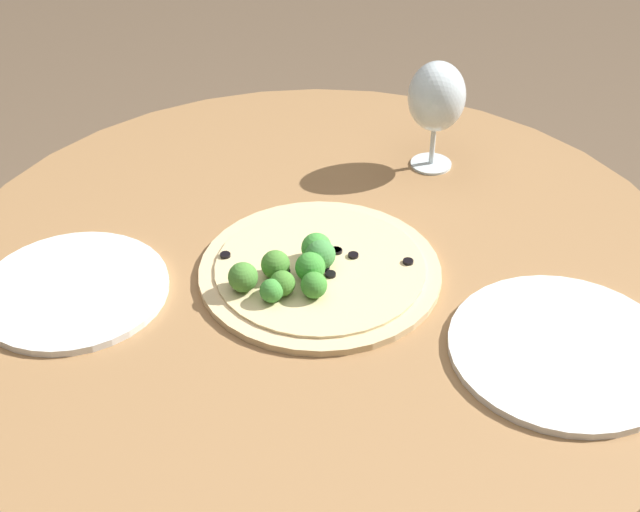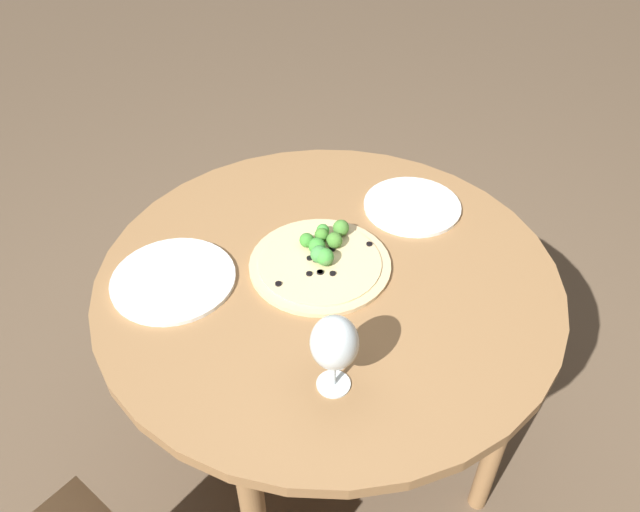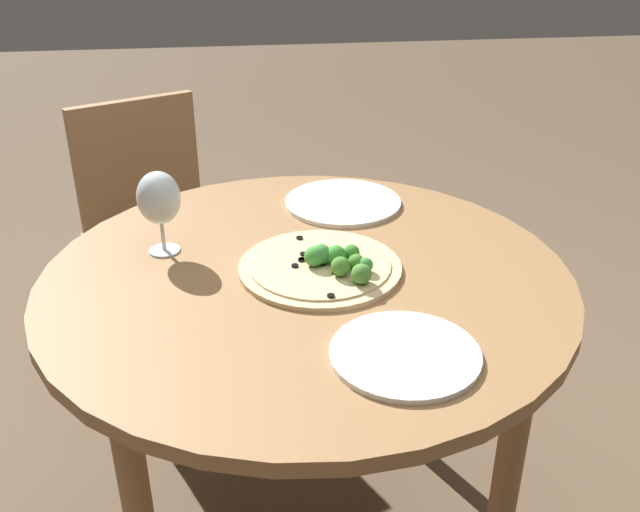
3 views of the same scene
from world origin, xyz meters
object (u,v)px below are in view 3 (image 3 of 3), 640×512
pizza (324,265)px  wine_glass (159,199)px  chair (158,232)px  plate_far (405,354)px  plate_near (343,202)px

pizza → wine_glass: bearing=-21.8°
chair → plate_far: chair is taller
pizza → plate_near: size_ratio=1.17×
plate_near → pizza: bearing=74.5°
chair → plate_far: bearing=-90.6°
wine_glass → plate_far: (-0.40, 0.42, -0.11)m
plate_near → plate_far: 0.62m
chair → plate_far: (-0.49, 1.08, 0.27)m
pizza → plate_far: bearing=106.8°
plate_near → plate_far: same height
chair → plate_far: 1.21m
plate_near → chair: bearing=-43.6°
plate_near → plate_far: bearing=90.2°
pizza → plate_near: (-0.09, -0.32, -0.01)m
pizza → wine_glass: 0.35m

